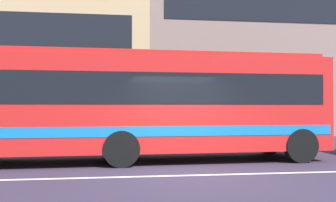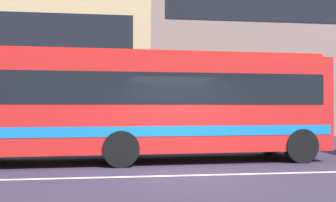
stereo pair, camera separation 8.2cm
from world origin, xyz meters
TOP-DOWN VIEW (x-y plane):
  - ground_plane at (0.00, 0.00)m, footprint 160.00×160.00m
  - lane_centre_line at (0.00, 0.00)m, footprint 60.00×0.16m
  - hedge_row_far at (-0.51, 6.79)m, footprint 13.65×1.10m
  - apartment_block_right at (9.85, 16.99)m, footprint 19.45×10.46m
  - transit_bus at (-1.02, 2.69)m, footprint 11.26×2.87m

SIDE VIEW (x-z plane):
  - ground_plane at x=0.00m, z-range 0.00..0.00m
  - lane_centre_line at x=0.00m, z-range 0.00..0.01m
  - hedge_row_far at x=-0.51m, z-range 0.00..1.08m
  - transit_bus at x=-1.02m, z-range 0.17..3.42m
  - apartment_block_right at x=9.85m, z-range 0.00..13.34m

